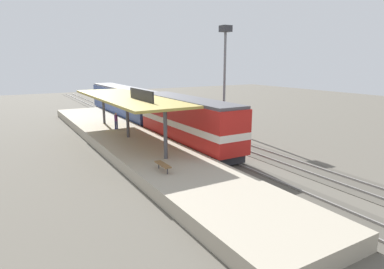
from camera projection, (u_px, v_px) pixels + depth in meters
ground_plane at (190, 138)px, 34.02m from camera, size 120.00×120.00×0.00m
track_near at (172, 140)px, 33.02m from camera, size 3.20×110.00×0.16m
track_far at (210, 135)px, 35.29m from camera, size 3.20×110.00×0.16m
platform at (129, 142)px, 30.66m from camera, size 6.00×44.00×0.90m
station_canopy at (127, 98)px, 29.69m from camera, size 5.20×18.00×4.70m
platform_bench at (163, 165)px, 20.98m from camera, size 0.44×1.70×0.50m
locomotive at (187, 122)px, 29.91m from camera, size 2.93×14.43×4.44m
passenger_carriage_single at (123, 102)px, 45.09m from camera, size 2.90×20.00×4.24m
light_mast at (225, 56)px, 36.76m from camera, size 1.10×1.10×11.70m
person_waiting at (116, 120)px, 34.03m from camera, size 0.34×0.34×1.71m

